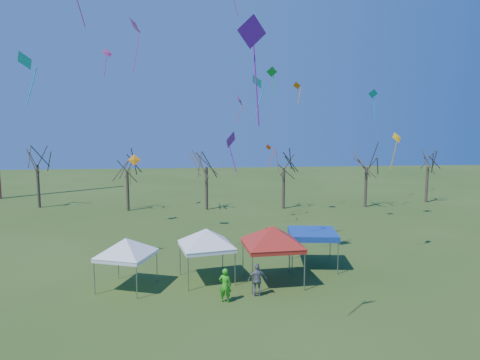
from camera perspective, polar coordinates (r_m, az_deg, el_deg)
The scene contains 26 objects.
ground at distance 23.57m, azimuth 3.25°, elevation -15.46°, with size 140.00×140.00×0.00m, color #2F4C18.
tree_0 at distance 51.86m, azimuth -25.55°, elevation 3.72°, with size 3.83×3.83×8.44m.
tree_1 at distance 46.76m, azimuth -14.90°, elevation 3.02°, with size 3.42×3.42×7.54m.
tree_2 at distance 45.92m, azimuth -4.54°, elevation 3.79°, with size 3.71×3.71×8.18m.
tree_3 at distance 46.58m, azimuth 5.88°, elevation 3.56°, with size 3.59×3.59×7.91m.
tree_4 at distance 49.31m, azimuth 16.57°, elevation 3.48°, with size 3.58×3.58×7.89m.
tree_5 at distance 54.88m, azimuth 23.83°, elevation 3.18°, with size 3.39×3.39×7.46m.
tent_white_west at distance 24.82m, azimuth -14.99°, elevation -7.93°, with size 3.57×3.57×3.34m.
tent_white_mid at distance 25.24m, azimuth -4.52°, elevation -6.95°, with size 4.01×4.01×3.60m.
tent_red at distance 24.76m, azimuth 4.36°, elevation -6.62°, with size 4.44×4.44×3.93m.
tent_blue at distance 28.09m, azimuth 9.65°, elevation -7.12°, with size 3.39×3.39×2.35m.
person_grey at distance 23.52m, azimuth 2.33°, elevation -13.17°, with size 1.04×0.43×1.78m, color slate.
person_green at distance 22.78m, azimuth -2.00°, elevation -13.84°, with size 0.66×0.43×1.80m, color green.
kite_2 at distance 45.29m, azimuth -17.26°, elevation 15.87°, with size 1.31×1.32×2.72m.
kite_1 at distance 22.36m, azimuth -1.30°, elevation 5.33°, with size 0.89×1.05×2.21m.
kite_13 at distance 39.96m, azimuth -13.93°, elevation 2.59°, with size 1.24×0.90×2.93m.
kite_18 at distance 31.07m, azimuth 4.27°, elevation 14.12°, with size 0.80×0.45×2.03m.
kite_17 at distance 31.02m, azimuth 20.19°, elevation 5.23°, with size 0.99×0.80×2.62m.
kite_22 at distance 42.62m, azimuth 3.89°, elevation 4.24°, with size 0.92×0.93×2.44m.
kite_12 at distance 46.63m, azimuth 17.31°, elevation 10.88°, with size 1.04×0.61×3.20m.
kite_8 at distance 28.40m, azimuth -13.77°, elevation 19.32°, with size 1.01×1.32×3.43m.
kite_5 at distance 16.15m, azimuth 1.53°, elevation 18.95°, with size 1.25×0.78×3.95m.
kite_14 at distance 28.59m, azimuth -26.70°, elevation 14.03°, with size 1.46×1.33×3.20m.
kite_11 at distance 36.06m, azimuth 0.00°, elevation 10.58°, with size 0.92×1.28×2.54m.
kite_27 at distance 24.04m, azimuth 2.35°, elevation 12.94°, with size 0.91×1.07×2.21m.
kite_19 at distance 45.49m, azimuth 7.63°, elevation 12.33°, with size 1.01×1.00×2.38m.
Camera 1 is at (-3.56, -21.43, 9.15)m, focal length 32.00 mm.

